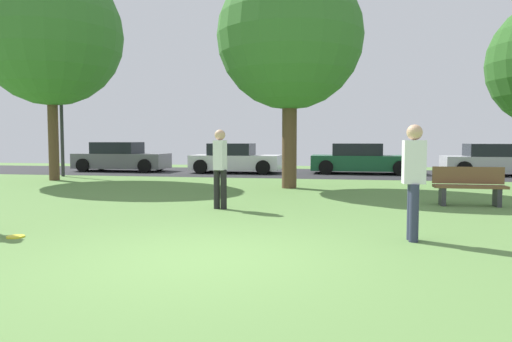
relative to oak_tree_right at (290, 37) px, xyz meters
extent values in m
plane|color=#5B8442|center=(-0.04, -9.22, -4.76)|extent=(44.00, 44.00, 0.00)
cube|color=#28282B|center=(-0.04, 6.78, -4.75)|extent=(44.00, 6.40, 0.01)
cylinder|color=brown|center=(0.00, 0.00, -3.05)|extent=(0.47, 0.47, 3.42)
sphere|color=#38702D|center=(0.00, 0.00, 0.02)|extent=(4.58, 4.58, 4.58)
cylinder|color=brown|center=(-9.13, 1.21, -3.04)|extent=(0.38, 0.38, 3.43)
sphere|color=#38702D|center=(-9.13, 1.21, 0.72)|extent=(5.31, 5.31, 5.31)
cylinder|color=#2D334C|center=(2.80, -7.64, -4.32)|extent=(0.14, 0.14, 0.88)
cylinder|color=#2D334C|center=(2.78, -7.48, -4.32)|extent=(0.14, 0.14, 0.88)
cube|color=silver|center=(2.79, -7.56, -3.55)|extent=(0.34, 0.24, 0.66)
sphere|color=tan|center=(2.79, -7.56, -3.11)|extent=(0.24, 0.24, 0.24)
cylinder|color=black|center=(-1.04, -4.86, -4.32)|extent=(0.14, 0.14, 0.87)
cylinder|color=black|center=(-0.89, -4.87, -4.32)|extent=(0.14, 0.14, 0.87)
cube|color=silver|center=(-0.96, -4.87, -3.56)|extent=(0.24, 0.34, 0.65)
sphere|color=tan|center=(-0.96, -4.87, -3.11)|extent=(0.24, 0.24, 0.24)
cylinder|color=yellow|center=(-3.33, -8.48, -4.74)|extent=(0.27, 0.27, 0.03)
cube|color=slate|center=(-8.99, 6.47, -4.25)|extent=(4.49, 1.73, 0.72)
cube|color=black|center=(-9.21, 6.47, -3.61)|extent=(2.16, 1.53, 0.55)
cylinder|color=black|center=(-7.42, 7.34, -4.44)|extent=(0.64, 0.22, 0.64)
cylinder|color=black|center=(-7.42, 5.61, -4.44)|extent=(0.64, 0.22, 0.64)
cylinder|color=black|center=(-10.56, 7.34, -4.44)|extent=(0.64, 0.22, 0.64)
cylinder|color=black|center=(-10.56, 5.61, -4.44)|extent=(0.64, 0.22, 0.64)
cube|color=white|center=(-3.25, 6.42, -4.27)|extent=(4.09, 1.84, 0.68)
cube|color=black|center=(-3.46, 6.42, -3.66)|extent=(1.97, 1.62, 0.54)
cylinder|color=black|center=(-1.82, 7.34, -4.44)|extent=(0.64, 0.22, 0.64)
cylinder|color=black|center=(-1.82, 5.50, -4.44)|extent=(0.64, 0.22, 0.64)
cylinder|color=black|center=(-4.68, 7.34, -4.44)|extent=(0.64, 0.22, 0.64)
cylinder|color=black|center=(-4.68, 5.50, -4.44)|extent=(0.64, 0.22, 0.64)
cube|color=#195633|center=(2.49, 7.00, -4.27)|extent=(4.52, 1.85, 0.68)
cube|color=black|center=(2.26, 7.00, -3.66)|extent=(2.17, 1.63, 0.54)
cylinder|color=black|center=(4.07, 7.93, -4.44)|extent=(0.64, 0.22, 0.64)
cylinder|color=black|center=(4.07, 6.08, -4.44)|extent=(0.64, 0.22, 0.64)
cylinder|color=black|center=(0.90, 7.93, -4.44)|extent=(0.64, 0.22, 0.64)
cylinder|color=black|center=(0.90, 6.08, -4.44)|extent=(0.64, 0.22, 0.64)
cube|color=#B7B7BC|center=(8.23, 6.94, -4.27)|extent=(4.54, 1.83, 0.67)
cube|color=black|center=(8.00, 6.94, -3.66)|extent=(2.18, 1.61, 0.54)
cylinder|color=black|center=(6.64, 7.85, -4.44)|extent=(0.64, 0.22, 0.64)
cylinder|color=black|center=(6.64, 6.03, -4.44)|extent=(0.64, 0.22, 0.64)
cube|color=brown|center=(4.62, -3.31, -4.31)|extent=(1.60, 0.44, 0.06)
cube|color=brown|center=(4.62, -3.11, -4.06)|extent=(1.60, 0.06, 0.40)
cube|color=#333338|center=(5.22, -3.31, -4.53)|extent=(0.10, 0.40, 0.45)
cube|color=#333338|center=(4.02, -3.31, -4.53)|extent=(0.10, 0.40, 0.45)
cylinder|color=#2D2D33|center=(-9.91, 2.98, -2.51)|extent=(0.14, 0.14, 4.50)
camera|label=1|loc=(1.79, -15.03, -3.21)|focal=33.31mm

